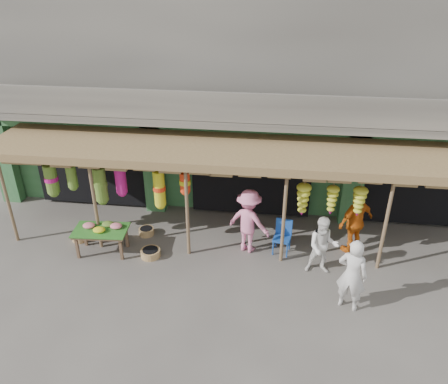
# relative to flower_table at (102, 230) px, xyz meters

# --- Properties ---
(ground) EXTENTS (80.00, 80.00, 0.00)m
(ground) POSITION_rel_flower_table_xyz_m (3.82, 0.42, -0.69)
(ground) COLOR #514C47
(ground) RESTS_ON ground
(building) EXTENTS (16.40, 6.80, 7.00)m
(building) POSITION_rel_flower_table_xyz_m (3.82, 5.29, 2.68)
(building) COLOR gray
(building) RESTS_ON ground
(awning) EXTENTS (14.00, 2.70, 2.79)m
(awning) POSITION_rel_flower_table_xyz_m (3.66, 1.22, 1.88)
(awning) COLOR brown
(awning) RESTS_ON ground
(flower_table) EXTENTS (1.48, 0.93, 0.86)m
(flower_table) POSITION_rel_flower_table_xyz_m (0.00, 0.00, 0.00)
(flower_table) COLOR brown
(flower_table) RESTS_ON ground
(blue_chair) EXTENTS (0.52, 0.53, 0.94)m
(blue_chair) POSITION_rel_flower_table_xyz_m (4.84, 0.68, -0.17)
(blue_chair) COLOR #1949A7
(blue_chair) RESTS_ON ground
(basket_left) EXTENTS (0.47, 0.47, 0.19)m
(basket_left) POSITION_rel_flower_table_xyz_m (-0.90, 0.47, -0.60)
(basket_left) COLOR olive
(basket_left) RESTS_ON ground
(basket_mid) EXTENTS (0.65, 0.65, 0.20)m
(basket_mid) POSITION_rel_flower_table_xyz_m (1.32, -0.05, -0.59)
(basket_mid) COLOR #9A6745
(basket_mid) RESTS_ON ground
(basket_right) EXTENTS (0.50, 0.50, 0.20)m
(basket_right) POSITION_rel_flower_table_xyz_m (0.91, 0.98, -0.59)
(basket_right) COLOR #A3704C
(basket_right) RESTS_ON ground
(person_front) EXTENTS (0.78, 0.65, 1.82)m
(person_front) POSITION_rel_flower_table_xyz_m (6.36, -1.36, 0.22)
(person_front) COLOR silver
(person_front) RESTS_ON ground
(person_right) EXTENTS (0.78, 0.61, 1.59)m
(person_right) POSITION_rel_flower_table_xyz_m (5.82, -0.13, 0.10)
(person_right) COLOR white
(person_right) RESTS_ON ground
(person_vendor) EXTENTS (1.17, 1.02, 1.89)m
(person_vendor) POSITION_rel_flower_table_xyz_m (6.74, 0.90, 0.26)
(person_vendor) COLOR #D16213
(person_vendor) RESTS_ON ground
(person_shopper) EXTENTS (1.36, 1.09, 1.83)m
(person_shopper) POSITION_rel_flower_table_xyz_m (3.91, 0.61, 0.23)
(person_shopper) COLOR pink
(person_shopper) RESTS_ON ground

